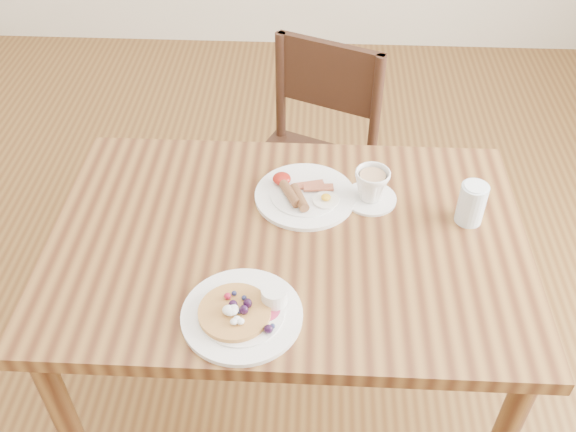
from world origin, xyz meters
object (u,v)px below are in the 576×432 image
at_px(chair_far, 311,160).
at_px(teacup_saucer, 371,187).
at_px(dining_table, 288,264).
at_px(pancake_plate, 244,312).
at_px(water_glass, 472,204).
at_px(breakfast_plate, 304,194).

distance_m(chair_far, teacup_saucer, 0.61).
height_order(dining_table, chair_far, chair_far).
height_order(chair_far, teacup_saucer, chair_far).
relative_size(pancake_plate, water_glass, 2.42).
distance_m(chair_far, breakfast_plate, 0.57).
distance_m(pancake_plate, breakfast_plate, 0.43).
bearing_deg(teacup_saucer, chair_far, 108.04).
bearing_deg(breakfast_plate, water_glass, -8.91).
bearing_deg(dining_table, pancake_plate, -108.20).
xyz_separation_m(dining_table, breakfast_plate, (0.03, 0.15, 0.11)).
bearing_deg(chair_far, breakfast_plate, 111.52).
height_order(dining_table, pancake_plate, pancake_plate).
height_order(dining_table, teacup_saucer, teacup_saucer).
bearing_deg(teacup_saucer, dining_table, -144.08).
height_order(chair_far, water_glass, chair_far).
distance_m(chair_far, pancake_plate, 0.97).
distance_m(breakfast_plate, teacup_saucer, 0.18).
bearing_deg(dining_table, teacup_saucer, 35.92).
xyz_separation_m(dining_table, chair_far, (0.05, 0.66, -0.16)).
relative_size(chair_far, teacup_saucer, 6.29).
bearing_deg(chair_far, dining_table, 108.92).
height_order(dining_table, breakfast_plate, breakfast_plate).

